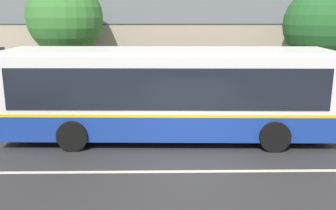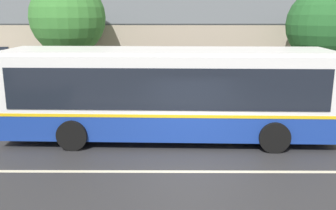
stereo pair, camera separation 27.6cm
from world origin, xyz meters
name	(u,v)px [view 2 (the right image)]	position (x,y,z in m)	size (l,w,h in m)	color
ground_plane	(191,172)	(0.00, 0.00, 0.00)	(300.00, 300.00, 0.00)	#2D2D30
sidewalk_far	(184,114)	(0.00, 6.00, 0.07)	(60.00, 3.00, 0.15)	#ADAAA3
lane_divider_stripe	(191,172)	(0.00, 0.00, 0.00)	(60.00, 0.16, 0.01)	beige
community_building	(187,52)	(0.45, 13.36, 2.03)	(28.20, 8.93, 7.05)	tan
transit_bus	(168,92)	(-0.66, 2.90, 1.70)	(11.28, 2.98, 3.17)	navy
bench_down_street	(85,104)	(-4.26, 5.85, 0.57)	(1.66, 0.51, 0.94)	brown
street_tree_primary	(324,25)	(6.15, 6.97, 3.84)	(3.26, 3.26, 5.49)	#4C3828
street_tree_secondary	(68,18)	(-5.17, 7.34, 4.13)	(3.37, 3.37, 5.85)	#4C3828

